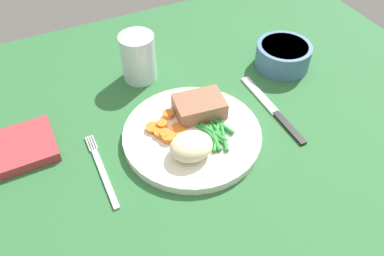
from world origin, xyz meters
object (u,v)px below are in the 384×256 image
at_px(meat_portion, 199,106).
at_px(salad_bowl, 283,54).
at_px(napkin, 15,149).
at_px(water_glass, 141,60).
at_px(dinner_plate, 192,135).
at_px(fork, 102,170).
at_px(knife, 273,110).

bearing_deg(meat_portion, salad_bowl, 16.94).
bearing_deg(napkin, water_glass, 21.21).
height_order(dinner_plate, napkin, napkin).
distance_m(fork, knife, 0.34).
relative_size(water_glass, salad_bowl, 0.86).
xyz_separation_m(meat_portion, water_glass, (-0.05, 0.17, 0.01)).
bearing_deg(meat_portion, fork, -168.33).
height_order(knife, water_glass, water_glass).
bearing_deg(dinner_plate, napkin, 161.12).
distance_m(fork, salad_bowl, 0.45).
bearing_deg(knife, napkin, 170.33).
relative_size(salad_bowl, napkin, 0.85).
bearing_deg(fork, napkin, 142.97).
height_order(dinner_plate, knife, dinner_plate).
distance_m(meat_portion, napkin, 0.33).
relative_size(fork, salad_bowl, 1.44).
bearing_deg(salad_bowl, dinner_plate, -157.62).
height_order(meat_portion, fork, meat_portion).
bearing_deg(water_glass, napkin, -158.79).
xyz_separation_m(dinner_plate, salad_bowl, (0.27, 0.11, 0.02)).
distance_m(dinner_plate, fork, 0.17).
relative_size(dinner_plate, salad_bowl, 2.13).
bearing_deg(fork, water_glass, 56.83).
bearing_deg(salad_bowl, napkin, -178.90).
bearing_deg(water_glass, fork, -125.66).
bearing_deg(napkin, dinner_plate, -18.88).
relative_size(meat_portion, water_glass, 0.90).
bearing_deg(dinner_plate, water_glass, 95.02).
distance_m(fork, napkin, 0.16).
height_order(fork, napkin, napkin).
bearing_deg(napkin, fork, -39.52).
height_order(fork, water_glass, water_glass).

